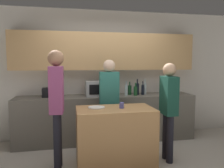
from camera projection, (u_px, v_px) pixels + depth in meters
The scene contains 17 objects.
back_wall at pixel (105, 66), 4.65m from camera, with size 6.40×0.40×2.70m.
back_counter at pixel (107, 118), 4.49m from camera, with size 3.60×0.62×0.93m.
kitchen_island at pixel (115, 137), 3.39m from camera, with size 1.18×0.67×0.90m.
microwave at pixel (99, 88), 4.41m from camera, with size 0.52×0.39×0.30m.
toaster at pixel (49, 92), 4.23m from camera, with size 0.26×0.16×0.18m.
potted_plant at pixel (167, 85), 4.69m from camera, with size 0.14×0.14×0.40m.
bottle_0 at pixel (126, 90), 4.45m from camera, with size 0.06×0.06×0.29m.
bottle_1 at pixel (130, 90), 4.55m from camera, with size 0.07×0.07×0.27m.
bottle_2 at pixel (136, 91), 4.45m from camera, with size 0.08×0.08×0.26m.
bottle_3 at pixel (137, 89), 4.58m from camera, with size 0.08×0.08×0.33m.
bottle_4 at pixel (143, 90), 4.55m from camera, with size 0.06×0.06×0.28m.
bottle_5 at pixel (145, 88), 4.64m from camera, with size 0.06×0.06×0.32m.
plate_on_island at pixel (96, 107), 3.37m from camera, with size 0.26×0.26×0.01m.
cup_0 at pixel (122, 105), 3.35m from camera, with size 0.07×0.07×0.09m.
person_left at pixel (169, 104), 3.49m from camera, with size 0.21×0.35×1.59m.
person_center at pixel (57, 98), 3.21m from camera, with size 0.23×0.35×1.78m.
person_right at pixel (109, 97), 3.93m from camera, with size 0.34×0.22×1.65m.
Camera 1 is at (-0.74, -2.95, 1.59)m, focal length 35.00 mm.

